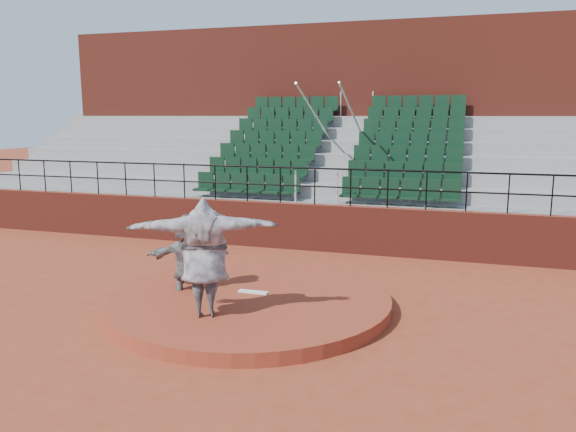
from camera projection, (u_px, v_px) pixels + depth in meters
The scene contains 9 objects.
ground at pixel (251, 307), 11.08m from camera, with size 90.00×90.00×0.00m, color brown.
pitchers_mound at pixel (251, 301), 11.06m from camera, with size 5.50×5.50×0.25m, color maroon.
pitching_rubber at pixel (253, 292), 11.17m from camera, with size 0.60×0.15×0.03m, color white.
boundary_wall at pixel (314, 227), 15.66m from camera, with size 24.00×0.30×1.30m, color maroon.
wall_railing at pixel (315, 178), 15.42m from camera, with size 24.04×0.05×1.03m.
seating_deck at pixel (342, 184), 18.95m from camera, with size 24.00×5.97×4.63m.
press_box_facade at pixel (363, 120), 22.29m from camera, with size 24.00×3.00×7.10m, color maroon.
pitcher at pixel (204, 257), 9.75m from camera, with size 2.58×0.70×2.10m, color black.
fielder at pixel (187, 258), 11.31m from camera, with size 1.65×0.53×1.78m, color black.
Camera 1 is at (3.84, -9.89, 3.74)m, focal length 35.00 mm.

